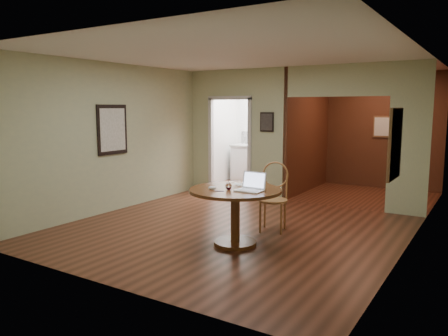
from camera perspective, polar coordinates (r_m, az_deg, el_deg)
The scene contains 11 objects.
floor at distance 6.87m, azimuth 0.65°, elevation -8.14°, with size 5.00×5.00×0.00m, color #3F1F12.
room_shell at distance 9.59m, azimuth 7.95°, elevation 4.20°, with size 5.20×7.50×5.00m.
dining_table at distance 6.04m, azimuth 1.49°, elevation -4.65°, with size 1.27×1.27×0.79m.
chair at distance 6.82m, azimuth 6.53°, elevation -3.20°, with size 0.55×0.55×1.06m.
open_laptop at distance 5.87m, azimuth 3.61°, elevation -2.33°, with size 0.35×0.30×0.25m.
closed_laptop at distance 6.19m, azimuth 2.47°, elevation -2.29°, with size 0.31×0.20×0.02m, color #ACACB1.
mouse at distance 5.93m, azimuth -1.56°, elevation -2.62°, with size 0.11×0.06×0.05m, color white.
wine_glass at distance 5.92m, azimuth 0.60°, elevation -2.39°, with size 0.09×0.09×0.10m, color white, non-canonical shape.
pen at distance 5.81m, azimuth -0.58°, elevation -3.03°, with size 0.01×0.01×0.12m, color #0C125A.
kitchen_cabinet at distance 11.03m, azimuth 6.04°, elevation 0.47°, with size 2.06×0.60×0.94m.
grocery_bag at distance 10.81m, azimuth 7.82°, elevation 3.61°, with size 0.31×0.26×0.31m, color beige.
Camera 1 is at (3.43, -5.63, 1.91)m, focal length 35.00 mm.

